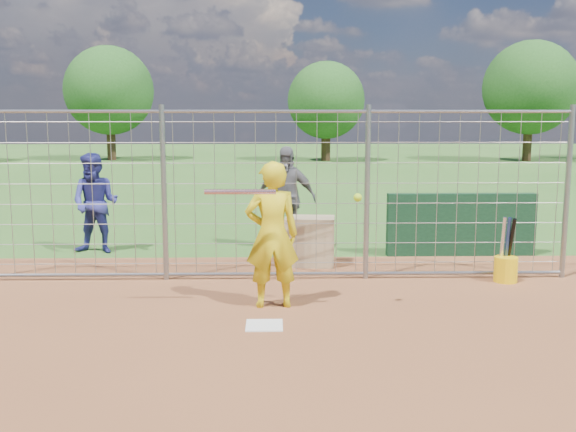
{
  "coord_description": "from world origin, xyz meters",
  "views": [
    {
      "loc": [
        0.11,
        -7.41,
        2.43
      ],
      "look_at": [
        0.3,
        0.8,
        1.15
      ],
      "focal_mm": 40.0,
      "sensor_mm": 36.0,
      "label": 1
    }
  ],
  "objects_px": {
    "batter": "(272,235)",
    "bystander_b": "(286,198)",
    "bystander_a": "(95,203)",
    "bucket_with_bats": "(506,266)",
    "equipment_bin": "(310,241)"
  },
  "relations": [
    {
      "from": "bystander_a",
      "to": "bystander_b",
      "type": "relative_size",
      "value": 0.94
    },
    {
      "from": "batter",
      "to": "bystander_b",
      "type": "bearing_deg",
      "value": -100.34
    },
    {
      "from": "equipment_bin",
      "to": "bystander_b",
      "type": "bearing_deg",
      "value": 111.72
    },
    {
      "from": "bystander_b",
      "to": "bucket_with_bats",
      "type": "distance_m",
      "value": 4.11
    },
    {
      "from": "bucket_with_bats",
      "to": "bystander_b",
      "type": "bearing_deg",
      "value": 142.33
    },
    {
      "from": "bystander_a",
      "to": "bucket_with_bats",
      "type": "relative_size",
      "value": 1.84
    },
    {
      "from": "bystander_a",
      "to": "bucket_with_bats",
      "type": "xyz_separation_m",
      "value": [
        6.61,
        -2.22,
        -0.65
      ]
    },
    {
      "from": "bystander_a",
      "to": "bucket_with_bats",
      "type": "bearing_deg",
      "value": -9.37
    },
    {
      "from": "equipment_bin",
      "to": "bucket_with_bats",
      "type": "bearing_deg",
      "value": -16.32
    },
    {
      "from": "equipment_bin",
      "to": "bystander_a",
      "type": "bearing_deg",
      "value": 170.27
    },
    {
      "from": "batter",
      "to": "equipment_bin",
      "type": "height_order",
      "value": "batter"
    },
    {
      "from": "equipment_bin",
      "to": "bucket_with_bats",
      "type": "relative_size",
      "value": 0.82
    },
    {
      "from": "batter",
      "to": "bystander_a",
      "type": "height_order",
      "value": "batter"
    },
    {
      "from": "batter",
      "to": "bystander_b",
      "type": "xyz_separation_m",
      "value": [
        0.24,
        3.64,
        0.01
      ]
    },
    {
      "from": "batter",
      "to": "bystander_a",
      "type": "distance_m",
      "value": 4.63
    }
  ]
}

